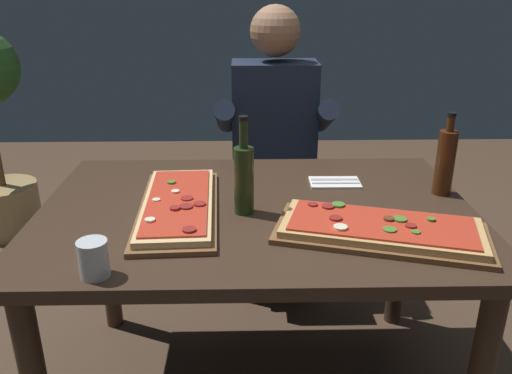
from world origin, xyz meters
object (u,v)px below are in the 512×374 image
dining_table (256,233)px  diner_chair (272,183)px  tumbler_near_camera (94,259)px  pizza_rectangular_front (381,230)px  wine_bottle_dark (445,161)px  oil_bottle_amber (244,177)px  seated_diner (274,141)px  pizza_rectangular_left (178,205)px

dining_table → diner_chair: bearing=83.4°
tumbler_near_camera → diner_chair: 1.40m
tumbler_near_camera → diner_chair: (0.51, 1.27, -0.30)m
pizza_rectangular_front → tumbler_near_camera: bearing=-165.3°
dining_table → wine_bottle_dark: (0.64, 0.10, 0.21)m
oil_bottle_amber → seated_diner: seated_diner is taller
oil_bottle_amber → seated_diner: 0.80m
tumbler_near_camera → diner_chair: size_ratio=0.11×
dining_table → seated_diner: bearing=82.3°
pizza_rectangular_front → seated_diner: (-0.25, 0.95, -0.02)m
dining_table → seated_diner: size_ratio=1.05×
oil_bottle_amber → tumbler_near_camera: (-0.37, -0.37, -0.07)m
dining_table → seated_diner: seated_diner is taller
pizza_rectangular_front → tumbler_near_camera: tumbler_near_camera is taller
dining_table → pizza_rectangular_front: bearing=-30.9°
oil_bottle_amber → diner_chair: bearing=81.2°
oil_bottle_amber → diner_chair: 0.98m
seated_diner → diner_chair: bearing=90.0°
pizza_rectangular_left → wine_bottle_dark: 0.90m
tumbler_near_camera → seated_diner: 1.26m
dining_table → pizza_rectangular_left: size_ratio=2.28×
tumbler_near_camera → dining_table: bearing=45.1°
pizza_rectangular_front → dining_table: bearing=149.1°
pizza_rectangular_left → oil_bottle_amber: (0.21, -0.01, 0.10)m
oil_bottle_amber → diner_chair: size_ratio=0.36×
pizza_rectangular_front → pizza_rectangular_left: size_ratio=1.06×
oil_bottle_amber → pizza_rectangular_left: bearing=176.5°
oil_bottle_amber → diner_chair: oil_bottle_amber is taller
dining_table → wine_bottle_dark: bearing=9.0°
seated_diner → wine_bottle_dark: bearing=-49.6°
pizza_rectangular_front → oil_bottle_amber: oil_bottle_amber is taller
pizza_rectangular_left → wine_bottle_dark: size_ratio=2.16×
pizza_rectangular_front → pizza_rectangular_left: 0.63m
tumbler_near_camera → wine_bottle_dark: bearing=26.0°
diner_chair → wine_bottle_dark: bearing=-54.4°
pizza_rectangular_front → diner_chair: bearing=103.3°
wine_bottle_dark → tumbler_near_camera: wine_bottle_dark is taller
oil_bottle_amber → seated_diner: (0.14, 0.77, -0.12)m
oil_bottle_amber → seated_diner: size_ratio=0.23×
seated_diner → oil_bottle_amber: bearing=-100.2°
diner_chair → oil_bottle_amber: bearing=-98.8°
wine_bottle_dark → diner_chair: 1.00m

